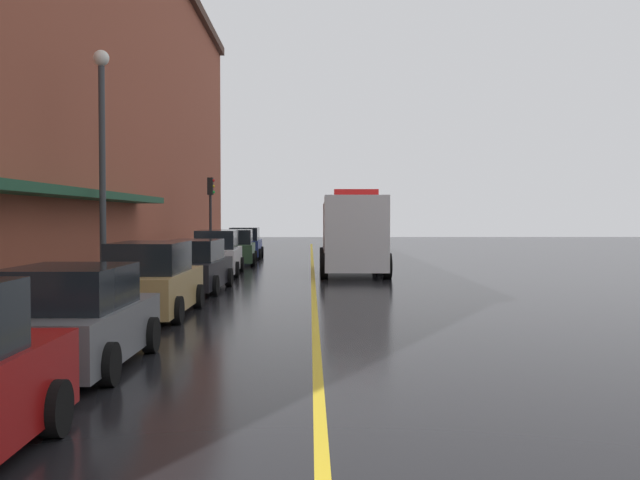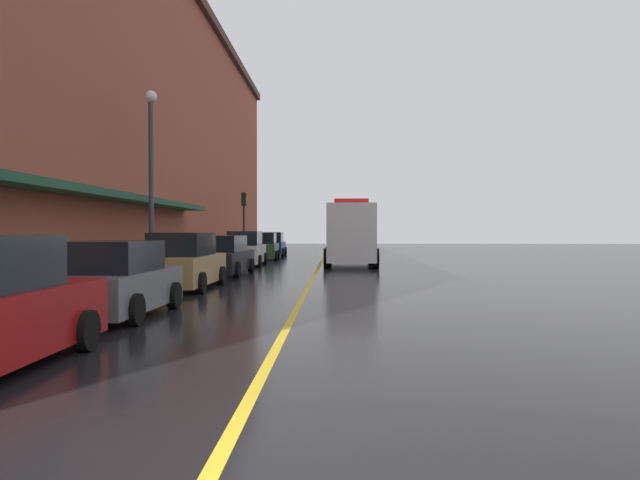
% 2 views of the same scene
% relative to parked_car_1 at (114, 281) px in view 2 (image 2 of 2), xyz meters
% --- Properties ---
extents(ground_plane, '(112.00, 112.00, 0.00)m').
position_rel_parked_car_1_xyz_m(ground_plane, '(3.93, 16.67, -0.78)').
color(ground_plane, black).
extents(sidewalk_left, '(2.40, 70.00, 0.15)m').
position_rel_parked_car_1_xyz_m(sidewalk_left, '(-2.27, 16.67, -0.70)').
color(sidewalk_left, gray).
rests_on(sidewalk_left, ground).
extents(lane_center_stripe, '(0.16, 70.00, 0.01)m').
position_rel_parked_car_1_xyz_m(lane_center_stripe, '(3.93, 16.67, -0.77)').
color(lane_center_stripe, gold).
rests_on(lane_center_stripe, ground).
extents(brick_building_left, '(11.08, 64.00, 16.06)m').
position_rel_parked_car_1_xyz_m(brick_building_left, '(-8.42, 15.67, 7.26)').
color(brick_building_left, brown).
rests_on(brick_building_left, ground).
extents(parked_car_1, '(2.13, 4.19, 1.66)m').
position_rel_parked_car_1_xyz_m(parked_car_1, '(0.00, 0.00, 0.00)').
color(parked_car_1, '#595B60').
rests_on(parked_car_1, ground).
extents(parked_car_2, '(2.06, 4.62, 1.82)m').
position_rel_parked_car_1_xyz_m(parked_car_2, '(-0.07, 6.11, 0.07)').
color(parked_car_2, '#A5844C').
rests_on(parked_car_2, ground).
extents(parked_car_3, '(2.10, 4.89, 1.68)m').
position_rel_parked_car_1_xyz_m(parked_car_3, '(0.06, 12.02, 0.01)').
color(parked_car_3, black).
rests_on(parked_car_3, ground).
extents(parked_car_4, '(2.08, 4.90, 1.86)m').
position_rel_parked_car_1_xyz_m(parked_car_4, '(-0.05, 18.62, 0.09)').
color(parked_car_4, silver).
rests_on(parked_car_4, ground).
extents(parked_car_5, '(2.23, 4.25, 1.77)m').
position_rel_parked_car_1_xyz_m(parked_car_5, '(0.04, 24.93, 0.05)').
color(parked_car_5, '#2D5133').
rests_on(parked_car_5, ground).
extents(parked_car_6, '(2.02, 4.15, 1.79)m').
position_rel_parked_car_1_xyz_m(parked_car_6, '(0.07, 30.12, 0.05)').
color(parked_car_6, navy).
rests_on(parked_car_6, ground).
extents(box_truck, '(2.84, 7.68, 3.49)m').
position_rel_parked_car_1_xyz_m(box_truck, '(5.63, 19.31, 0.88)').
color(box_truck, silver).
rests_on(box_truck, ground).
extents(parking_meter_0, '(0.14, 0.18, 1.33)m').
position_rel_parked_car_1_xyz_m(parking_meter_0, '(-1.42, 12.95, 0.28)').
color(parking_meter_0, '#4C4C51').
rests_on(parking_meter_0, sidewalk_left).
extents(parking_meter_1, '(0.14, 0.18, 1.33)m').
position_rel_parked_car_1_xyz_m(parking_meter_1, '(-1.42, 29.44, 0.28)').
color(parking_meter_1, '#4C4C51').
rests_on(parking_meter_1, sidewalk_left).
extents(street_lamp_left, '(0.44, 0.44, 6.94)m').
position_rel_parked_car_1_xyz_m(street_lamp_left, '(-2.02, 8.81, 3.62)').
color(street_lamp_left, '#33383D').
rests_on(street_lamp_left, sidewalk_left).
extents(traffic_light_near, '(0.38, 0.36, 4.30)m').
position_rel_parked_car_1_xyz_m(traffic_light_near, '(-1.36, 26.14, 2.38)').
color(traffic_light_near, '#232326').
rests_on(traffic_light_near, sidewalk_left).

